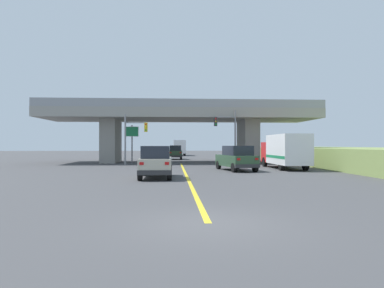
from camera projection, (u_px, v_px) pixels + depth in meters
The scene contains 11 objects.
ground at pixel (180, 162), 40.51m from camera, with size 160.00×160.00×0.00m, color #424244.
overpass_bridge at pixel (180, 121), 40.53m from camera, with size 31.93×8.62×7.09m.
lane_divider_stripe at pixel (186, 175), 23.14m from camera, with size 0.20×28.48×0.01m, color yellow.
suv_lead at pixel (156, 162), 21.21m from camera, with size 1.97×4.40×2.02m.
suv_crossing at pixel (236, 158), 27.37m from camera, with size 2.84×5.05×2.02m.
box_truck at pixel (285, 151), 29.47m from camera, with size 2.33×7.30×2.98m.
sedan_oncoming at pixel (175, 152), 48.78m from camera, with size 1.89×4.39×2.02m.
traffic_signal_nearside at pixel (229, 131), 36.14m from camera, with size 2.38×0.36×5.87m.
traffic_signal_farside at pixel (133, 134), 34.74m from camera, with size 2.38×0.36×5.25m.
highway_sign at pixel (132, 136), 37.78m from camera, with size 1.47×0.17×4.31m.
semi_truck_distant at pixel (179, 147), 66.43m from camera, with size 2.33×7.55×2.99m.
Camera 1 is at (-0.96, -8.89, 2.08)m, focal length 31.51 mm.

